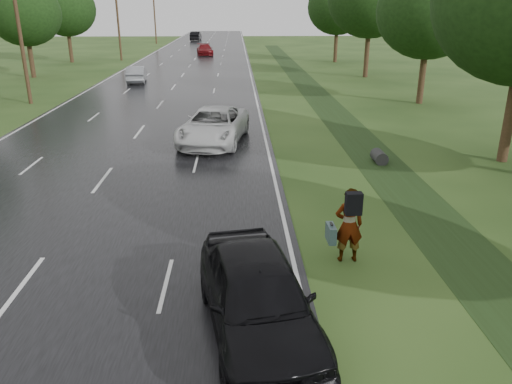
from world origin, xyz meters
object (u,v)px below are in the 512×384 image
object	(u,v)px
white_pickup	(214,126)
silver_sedan	(136,74)
pedestrian	(348,224)
dark_sedan	(258,296)

from	to	relation	value
white_pickup	silver_sedan	bearing A→B (deg)	119.82
pedestrian	white_pickup	world-z (taller)	pedestrian
white_pickup	dark_sedan	size ratio (longest dim) A/B	1.19
pedestrian	dark_sedan	bearing A→B (deg)	49.46
dark_sedan	silver_sedan	bearing A→B (deg)	94.32
white_pickup	silver_sedan	size ratio (longest dim) A/B	1.40
dark_sedan	pedestrian	bearing A→B (deg)	41.62
pedestrian	white_pickup	xyz separation A→B (m)	(-4.03, 12.43, -0.18)
white_pickup	silver_sedan	world-z (taller)	white_pickup
pedestrian	silver_sedan	size ratio (longest dim) A/B	0.47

